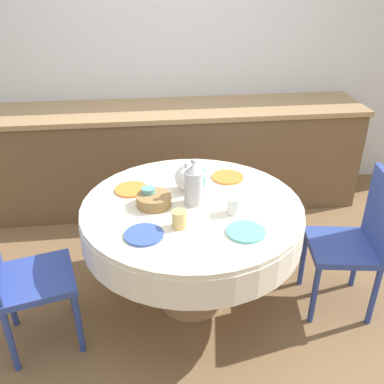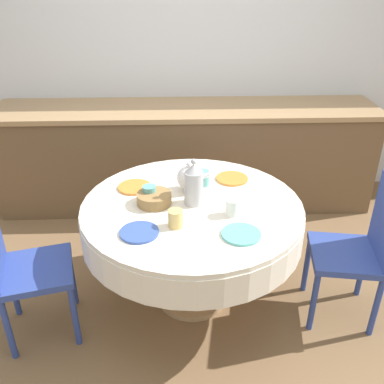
# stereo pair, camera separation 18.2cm
# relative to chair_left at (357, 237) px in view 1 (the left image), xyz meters

# --- Properties ---
(ground_plane) EXTENTS (12.00, 12.00, 0.00)m
(ground_plane) POSITION_rel_chair_left_xyz_m (-0.98, 0.16, -0.51)
(ground_plane) COLOR brown
(wall_back) EXTENTS (7.00, 0.05, 2.60)m
(wall_back) POSITION_rel_chair_left_xyz_m (-0.98, 1.82, 0.79)
(wall_back) COLOR silver
(wall_back) RESTS_ON ground_plane
(kitchen_counter) EXTENTS (3.24, 0.64, 0.90)m
(kitchen_counter) POSITION_rel_chair_left_xyz_m (-0.98, 1.48, -0.06)
(kitchen_counter) COLOR brown
(kitchen_counter) RESTS_ON ground_plane
(dining_table) EXTENTS (1.31, 1.31, 0.72)m
(dining_table) POSITION_rel_chair_left_xyz_m (-0.98, 0.16, 0.09)
(dining_table) COLOR tan
(dining_table) RESTS_ON ground_plane
(chair_left) EXTENTS (0.46, 0.46, 0.92)m
(chair_left) POSITION_rel_chair_left_xyz_m (0.00, 0.00, 0.00)
(chair_left) COLOR #2D428E
(chair_left) RESTS_ON ground_plane
(chair_right) EXTENTS (0.49, 0.49, 0.92)m
(chair_right) POSITION_rel_chair_left_xyz_m (-1.95, -0.09, 0.00)
(chair_right) COLOR #2D428E
(chair_right) RESTS_ON ground_plane
(plate_near_left) EXTENTS (0.21, 0.21, 0.01)m
(plate_near_left) POSITION_rel_chair_left_xyz_m (-1.27, -0.14, 0.22)
(plate_near_left) COLOR #3856AD
(plate_near_left) RESTS_ON dining_table
(cup_near_left) EXTENTS (0.08, 0.08, 0.10)m
(cup_near_left) POSITION_rel_chair_left_xyz_m (-1.08, -0.08, 0.26)
(cup_near_left) COLOR #DBB766
(cup_near_left) RESTS_ON dining_table
(plate_near_right) EXTENTS (0.21, 0.21, 0.01)m
(plate_near_right) POSITION_rel_chair_left_xyz_m (-0.74, -0.18, 0.22)
(plate_near_right) COLOR #60BCB7
(plate_near_right) RESTS_ON dining_table
(cup_near_right) EXTENTS (0.08, 0.08, 0.10)m
(cup_near_right) POSITION_rel_chair_left_xyz_m (-0.76, 0.03, 0.26)
(cup_near_right) COLOR white
(cup_near_right) RESTS_ON dining_table
(plate_far_left) EXTENTS (0.21, 0.21, 0.01)m
(plate_far_left) POSITION_rel_chair_left_xyz_m (-1.34, 0.37, 0.22)
(plate_far_left) COLOR orange
(plate_far_left) RESTS_ON dining_table
(cup_far_left) EXTENTS (0.08, 0.08, 0.10)m
(cup_far_left) POSITION_rel_chair_left_xyz_m (-1.23, 0.20, 0.26)
(cup_far_left) COLOR #5BA39E
(cup_far_left) RESTS_ON dining_table
(plate_far_right) EXTENTS (0.21, 0.21, 0.01)m
(plate_far_right) POSITION_rel_chair_left_xyz_m (-0.71, 0.47, 0.22)
(plate_far_right) COLOR orange
(plate_far_right) RESTS_ON dining_table
(cup_far_right) EXTENTS (0.08, 0.08, 0.10)m
(cup_far_right) POSITION_rel_chair_left_xyz_m (-0.91, 0.40, 0.26)
(cup_far_right) COLOR #5BA39E
(cup_far_right) RESTS_ON dining_table
(coffee_carafe) EXTENTS (0.11, 0.11, 0.28)m
(coffee_carafe) POSITION_rel_chair_left_xyz_m (-0.97, 0.17, 0.33)
(coffee_carafe) COLOR #B2B2B7
(coffee_carafe) RESTS_ON dining_table
(teapot) EXTENTS (0.21, 0.15, 0.19)m
(teapot) POSITION_rel_chair_left_xyz_m (-0.99, 0.33, 0.30)
(teapot) COLOR white
(teapot) RESTS_ON dining_table
(bread_basket) EXTENTS (0.20, 0.20, 0.07)m
(bread_basket) POSITION_rel_chair_left_xyz_m (-1.20, 0.17, 0.24)
(bread_basket) COLOR olive
(bread_basket) RESTS_ON dining_table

